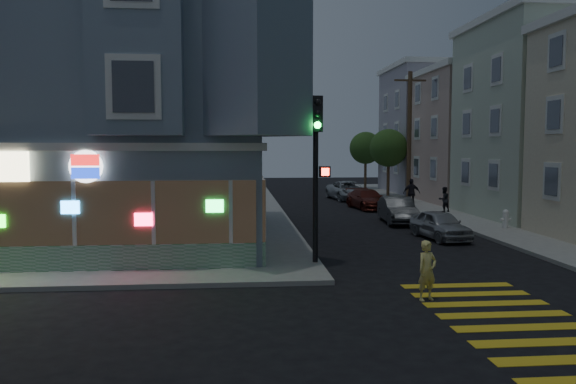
{
  "coord_description": "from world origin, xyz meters",
  "views": [
    {
      "loc": [
        0.22,
        -13.76,
        3.98
      ],
      "look_at": [
        2.12,
        7.26,
        2.3
      ],
      "focal_mm": 35.0,
      "sensor_mm": 36.0,
      "label": 1
    }
  ],
  "objects": [
    {
      "name": "pedestrian_a",
      "position": [
        12.46,
        18.5,
        0.9
      ],
      "size": [
        0.86,
        0.76,
        1.49
      ],
      "primitive_type": "imported",
      "rotation": [
        0.0,
        0.0,
        3.45
      ],
      "color": "black",
      "rests_on": "sidewalk_ne"
    },
    {
      "name": "sidewalk_ne",
      "position": [
        23.0,
        23.0,
        0.07
      ],
      "size": [
        24.0,
        42.0,
        0.15
      ],
      "primitive_type": "cube",
      "color": "gray",
      "rests_on": "ground"
    },
    {
      "name": "parked_car_a",
      "position": [
        8.97,
        9.7,
        0.63
      ],
      "size": [
        1.94,
        3.84,
        1.25
      ],
      "primitive_type": "imported",
      "rotation": [
        0.0,
        0.0,
        0.13
      ],
      "color": "#A2A4A9",
      "rests_on": "ground"
    },
    {
      "name": "parked_car_c",
      "position": [
        8.6,
        21.81,
        0.64
      ],
      "size": [
        2.36,
        4.58,
        1.27
      ],
      "primitive_type": "imported",
      "rotation": [
        0.0,
        0.0,
        0.14
      ],
      "color": "#581C14",
      "rests_on": "ground"
    },
    {
      "name": "sidewalk_nw",
      "position": [
        -13.5,
        23.0,
        0.07
      ],
      "size": [
        33.0,
        42.0,
        0.15
      ],
      "primitive_type": "cube",
      "color": "gray",
      "rests_on": "ground"
    },
    {
      "name": "ground",
      "position": [
        0.0,
        0.0,
        0.0
      ],
      "size": [
        120.0,
        120.0,
        0.0
      ],
      "primitive_type": "plane",
      "color": "black",
      "rests_on": "ground"
    },
    {
      "name": "corner_building",
      "position": [
        -6.0,
        10.98,
        5.82
      ],
      "size": [
        14.6,
        14.6,
        11.4
      ],
      "color": "slate",
      "rests_on": "sidewalk_nw"
    },
    {
      "name": "row_house_c",
      "position": [
        19.5,
        25.0,
        4.65
      ],
      "size": [
        12.0,
        8.6,
        9.0
      ],
      "primitive_type": "cube",
      "color": "#C2A696",
      "rests_on": "sidewalk_ne"
    },
    {
      "name": "pedestrian_b",
      "position": [
        11.3,
        21.06,
        1.08
      ],
      "size": [
        1.11,
        0.52,
        1.86
      ],
      "primitive_type": "imported",
      "rotation": [
        0.0,
        0.0,
        3.08
      ],
      "color": "#232129",
      "rests_on": "sidewalk_ne"
    },
    {
      "name": "running_child",
      "position": [
        5.12,
        0.22,
        0.79
      ],
      "size": [
        0.67,
        0.56,
        1.57
      ],
      "primitive_type": "imported",
      "rotation": [
        0.0,
        0.0,
        0.38
      ],
      "color": "#DDD371",
      "rests_on": "ground"
    },
    {
      "name": "utility_pole",
      "position": [
        12.0,
        24.0,
        4.8
      ],
      "size": [
        2.2,
        0.3,
        9.0
      ],
      "color": "#4C3826",
      "rests_on": "sidewalk_ne"
    },
    {
      "name": "parked_car_d",
      "position": [
        8.6,
        28.14,
        0.71
      ],
      "size": [
        2.94,
        5.35,
        1.42
      ],
      "primitive_type": "imported",
      "rotation": [
        0.0,
        0.0,
        0.12
      ],
      "color": "#B0B6BB",
      "rests_on": "ground"
    },
    {
      "name": "street_tree_far",
      "position": [
        12.2,
        38.0,
        3.94
      ],
      "size": [
        3.0,
        3.0,
        5.3
      ],
      "color": "#4C3826",
      "rests_on": "sidewalk_ne"
    },
    {
      "name": "parked_car_b",
      "position": [
        8.6,
        14.9,
        0.69
      ],
      "size": [
        1.76,
        4.27,
        1.37
      ],
      "primitive_type": "imported",
      "rotation": [
        0.0,
        0.0,
        -0.08
      ],
      "color": "#393C3F",
      "rests_on": "ground"
    },
    {
      "name": "fire_hydrant",
      "position": [
        13.0,
        11.83,
        0.61
      ],
      "size": [
        0.51,
        0.29,
        0.88
      ],
      "color": "white",
      "rests_on": "sidewalk_ne"
    },
    {
      "name": "row_house_d",
      "position": [
        19.5,
        34.0,
        5.4
      ],
      "size": [
        12.0,
        8.6,
        10.5
      ],
      "primitive_type": "cube",
      "color": "#9C97A6",
      "rests_on": "sidewalk_ne"
    },
    {
      "name": "traffic_signal",
      "position": [
        2.82,
        4.52,
        3.88
      ],
      "size": [
        0.63,
        0.62,
        5.52
      ],
      "rotation": [
        0.0,
        0.0,
        0.02
      ],
      "color": "black",
      "rests_on": "sidewalk_nw"
    },
    {
      "name": "street_tree_near",
      "position": [
        12.2,
        30.0,
        3.94
      ],
      "size": [
        3.0,
        3.0,
        5.3
      ],
      "color": "#4C3826",
      "rests_on": "sidewalk_ne"
    }
  ]
}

